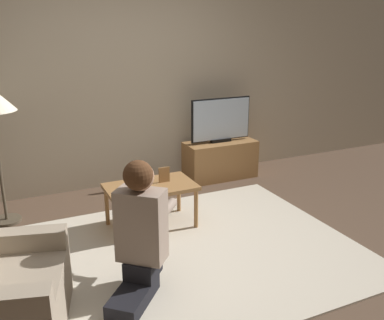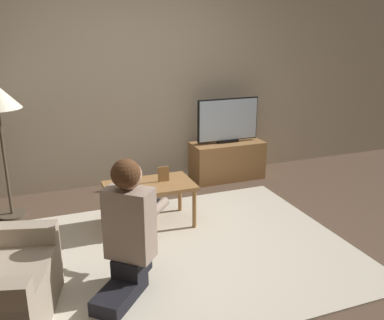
% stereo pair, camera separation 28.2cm
% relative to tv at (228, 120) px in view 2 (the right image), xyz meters
% --- Properties ---
extents(ground_plane, '(10.00, 10.00, 0.00)m').
position_rel_tv_xyz_m(ground_plane, '(-1.19, -1.59, -0.76)').
color(ground_plane, brown).
extents(wall_back, '(10.00, 0.06, 2.60)m').
position_rel_tv_xyz_m(wall_back, '(-1.19, 0.34, 0.54)').
color(wall_back, tan).
rests_on(wall_back, ground_plane).
extents(rug, '(2.93, 2.27, 0.02)m').
position_rel_tv_xyz_m(rug, '(-1.19, -1.59, -0.75)').
color(rug, beige).
rests_on(rug, ground_plane).
extents(tv_stand, '(0.91, 0.39, 0.48)m').
position_rel_tv_xyz_m(tv_stand, '(0.00, -0.00, -0.52)').
color(tv_stand, olive).
rests_on(tv_stand, ground_plane).
extents(tv, '(0.80, 0.08, 0.55)m').
position_rel_tv_xyz_m(tv, '(0.00, 0.00, 0.00)').
color(tv, black).
rests_on(tv, tv_stand).
extents(coffee_table, '(0.84, 0.50, 0.44)m').
position_rel_tv_xyz_m(coffee_table, '(-1.28, -0.98, -0.37)').
color(coffee_table, olive).
rests_on(coffee_table, ground_plane).
extents(person_kneeling, '(0.73, 0.78, 1.00)m').
position_rel_tv_xyz_m(person_kneeling, '(-1.70, -1.94, -0.24)').
color(person_kneeling, black).
rests_on(person_kneeling, rug).
extents(picture_frame, '(0.11, 0.01, 0.15)m').
position_rel_tv_xyz_m(picture_frame, '(-1.13, -0.95, -0.25)').
color(picture_frame, olive).
rests_on(picture_frame, coffee_table).
extents(remote, '(0.04, 0.15, 0.02)m').
position_rel_tv_xyz_m(remote, '(-1.40, -1.08, -0.31)').
color(remote, black).
rests_on(remote, coffee_table).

